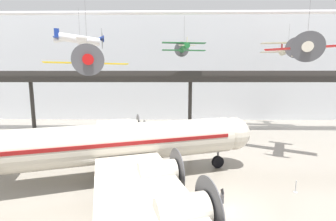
{
  "coord_description": "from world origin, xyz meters",
  "views": [
    {
      "loc": [
        -3.54,
        -15.3,
        9.54
      ],
      "look_at": [
        -3.96,
        12.14,
        5.67
      ],
      "focal_mm": 24.0,
      "sensor_mm": 36.0,
      "label": 1
    }
  ],
  "objects": [
    {
      "name": "suspended_plane_red_highwing",
      "position": [
        12.23,
        11.87,
        12.6
      ],
      "size": [
        8.52,
        7.6,
        8.3
      ],
      "rotation": [
        0.0,
        0.0,
        4.21
      ],
      "color": "red"
    },
    {
      "name": "mezzanine_walkway",
      "position": [
        0.0,
        26.12,
        9.27
      ],
      "size": [
        110.0,
        3.2,
        10.96
      ],
      "color": "#2D2B28",
      "rests_on": "ground"
    },
    {
      "name": "airliner_silver_main",
      "position": [
        -8.75,
        4.7,
        3.61
      ],
      "size": [
        28.26,
        32.89,
        10.52
      ],
      "rotation": [
        0.0,
        0.0,
        0.31
      ],
      "color": "beige",
      "rests_on": "ground"
    },
    {
      "name": "hangar_back_wall",
      "position": [
        0.0,
        38.55,
        12.32
      ],
      "size": [
        140.0,
        3.0,
        24.63
      ],
      "color": "silver",
      "rests_on": "ground"
    },
    {
      "name": "suspended_plane_green_biplane",
      "position": [
        -1.47,
        22.7,
        14.68
      ],
      "size": [
        7.31,
        5.98,
        6.22
      ],
      "rotation": [
        0.0,
        0.0,
        1.68
      ],
      "color": "#1E6B33"
    },
    {
      "name": "suspended_plane_white_twin",
      "position": [
        -16.97,
        18.49,
        15.23
      ],
      "size": [
        7.16,
        8.4,
        5.58
      ],
      "rotation": [
        0.0,
        0.0,
        0.33
      ],
      "color": "silver"
    },
    {
      "name": "info_sign_pedestal",
      "position": [
        0.42,
        1.06,
        0.46
      ],
      "size": [
        0.2,
        0.78,
        1.24
      ],
      "rotation": [
        0.0,
        0.0,
        0.1
      ],
      "color": "#4C4C51",
      "rests_on": "ground"
    },
    {
      "name": "ceiling_truss_beam",
      "position": [
        0.0,
        21.99,
        19.95
      ],
      "size": [
        120.0,
        0.6,
        0.6
      ],
      "color": "silver"
    },
    {
      "name": "ground_plane",
      "position": [
        0.0,
        0.0,
        0.0
      ],
      "size": [
        260.0,
        260.0,
        0.0
      ],
      "primitive_type": "plane",
      "color": "gray"
    },
    {
      "name": "stanchion_barrier",
      "position": [
        7.0,
        2.73,
        0.33
      ],
      "size": [
        0.36,
        0.36,
        1.08
      ],
      "color": "#B2B5BA",
      "rests_on": "ground"
    },
    {
      "name": "suspended_plane_yellow_lowwing",
      "position": [
        -12.54,
        9.16,
        11.51
      ],
      "size": [
        8.37,
        7.19,
        9.69
      ],
      "rotation": [
        0.0,
        0.0,
        5.07
      ],
      "color": "yellow"
    },
    {
      "name": "suspended_plane_cream_biplane",
      "position": [
        18.32,
        28.25,
        15.14
      ],
      "size": [
        10.01,
        8.2,
        6.56
      ],
      "rotation": [
        0.0,
        0.0,
        4.58
      ],
      "color": "beige"
    }
  ]
}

